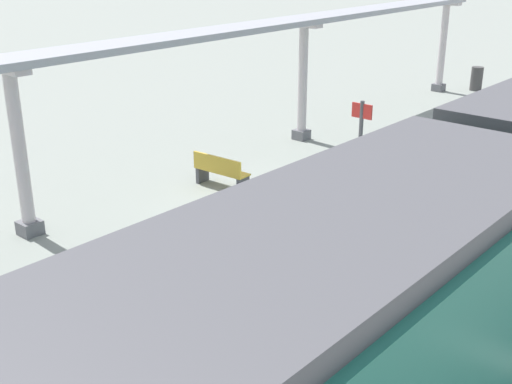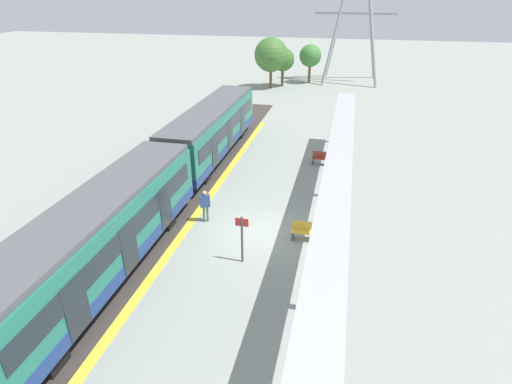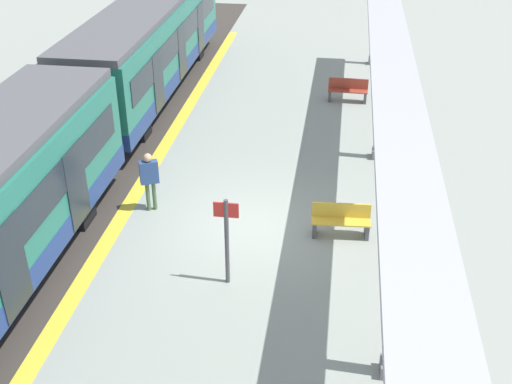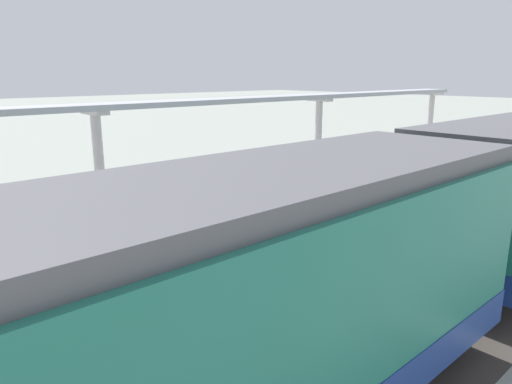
% 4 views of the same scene
% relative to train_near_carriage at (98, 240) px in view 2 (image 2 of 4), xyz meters
% --- Properties ---
extents(ground_plane, '(176.00, 176.00, 0.00)m').
position_rel_train_near_carriage_xyz_m(ground_plane, '(5.42, 4.76, -1.83)').
color(ground_plane, gray).
extents(tactile_edge_strip, '(0.42, 35.96, 0.01)m').
position_rel_train_near_carriage_xyz_m(tactile_edge_strip, '(1.80, 4.76, -1.83)').
color(tactile_edge_strip, gold).
rests_on(tactile_edge_strip, ground).
extents(trackbed, '(3.20, 47.96, 0.01)m').
position_rel_train_near_carriage_xyz_m(trackbed, '(-0.01, 4.76, -1.83)').
color(trackbed, '#38332D').
rests_on(trackbed, ground).
extents(train_near_carriage, '(2.65, 13.50, 3.48)m').
position_rel_train_near_carriage_xyz_m(train_near_carriage, '(0.00, 0.00, 0.00)').
color(train_near_carriage, '#21705F').
rests_on(train_near_carriage, ground).
extents(train_far_carriage, '(2.65, 13.50, 3.48)m').
position_rel_train_near_carriage_xyz_m(train_far_carriage, '(0.00, 14.08, 0.00)').
color(train_far_carriage, '#21705F').
rests_on(train_far_carriage, ground).
extents(canopy_pillar_second, '(1.10, 0.44, 3.55)m').
position_rel_train_near_carriage_xyz_m(canopy_pillar_second, '(8.79, -0.08, -0.03)').
color(canopy_pillar_second, slate).
rests_on(canopy_pillar_second, ground).
extents(canopy_pillar_third, '(1.10, 0.44, 3.55)m').
position_rel_train_near_carriage_xyz_m(canopy_pillar_third, '(8.79, 9.33, -0.03)').
color(canopy_pillar_third, slate).
rests_on(canopy_pillar_third, ground).
extents(canopy_pillar_fourth, '(1.10, 0.44, 3.55)m').
position_rel_train_near_carriage_xyz_m(canopy_pillar_fourth, '(8.79, 18.71, -0.03)').
color(canopy_pillar_fourth, slate).
rests_on(canopy_pillar_fourth, ground).
extents(canopy_beam, '(1.20, 28.86, 0.16)m').
position_rel_train_near_carriage_xyz_m(canopy_beam, '(8.79, 4.68, 1.80)').
color(canopy_beam, '#A8AAB2').
rests_on(canopy_beam, canopy_pillar_nearest).
extents(bench_near_end, '(1.52, 0.53, 0.86)m').
position_rel_train_near_carriage_xyz_m(bench_near_end, '(7.69, 4.69, -1.39)').
color(bench_near_end, gold).
rests_on(bench_near_end, ground).
extents(bench_mid_platform, '(1.51, 0.47, 0.86)m').
position_rel_train_near_carriage_xyz_m(bench_mid_platform, '(7.72, 14.09, -1.39)').
color(bench_mid_platform, '#973828').
rests_on(bench_mid_platform, ground).
extents(platform_info_sign, '(0.56, 0.10, 2.20)m').
position_rel_train_near_carriage_xyz_m(platform_info_sign, '(5.16, 2.32, -0.50)').
color(platform_info_sign, '#4C4C51').
rests_on(platform_info_sign, ground).
extents(passenger_waiting_near_edge, '(0.54, 0.41, 1.71)m').
position_rel_train_near_carriage_xyz_m(passenger_waiting_near_edge, '(2.52, 5.23, -0.76)').
color(passenger_waiting_near_edge, '#4B6A42').
rests_on(passenger_waiting_near_edge, ground).
extents(electricity_pylon, '(9.57, 6.71, 17.54)m').
position_rel_train_near_carriage_xyz_m(electricity_pylon, '(8.80, 42.67, 7.07)').
color(electricity_pylon, '#93969B').
rests_on(electricity_pylon, ground).
extents(tree_left_background, '(2.66, 2.66, 4.59)m').
position_rel_train_near_carriage_xyz_m(tree_left_background, '(3.93, 40.52, 1.40)').
color(tree_left_background, brown).
rests_on(tree_left_background, ground).
extents(tree_right_background, '(2.69, 2.69, 4.45)m').
position_rel_train_near_carriage_xyz_m(tree_right_background, '(1.00, 37.83, 1.25)').
color(tree_right_background, brown).
rests_on(tree_right_background, ground).
extents(tree_centre_background, '(3.83, 3.83, 5.68)m').
position_rel_train_near_carriage_xyz_m(tree_centre_background, '(-0.19, 36.62, 1.92)').
color(tree_centre_background, brown).
rests_on(tree_centre_background, ground).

